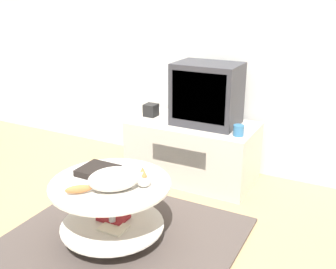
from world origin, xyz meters
TOP-DOWN VIEW (x-y plane):
  - ground_plane at (0.00, 0.00)m, footprint 12.00×12.00m
  - wall_back at (0.00, 1.44)m, footprint 8.00×0.05m
  - rug at (0.00, 0.00)m, footprint 1.44×1.27m
  - tv_stand at (0.01, 1.08)m, footprint 1.05×0.57m
  - tv at (0.11, 1.10)m, footprint 0.52×0.38m
  - speaker at (-0.40, 1.08)m, footprint 0.11×0.11m
  - mug at (0.45, 0.94)m, footprint 0.08×0.08m
  - coffee_table at (-0.05, -0.04)m, footprint 0.76×0.76m
  - dvd_box at (-0.20, 0.03)m, footprint 0.23×0.22m
  - cat at (0.04, -0.10)m, footprint 0.40×0.38m

SIDE VIEW (x-z plane):
  - ground_plane at x=0.00m, z-range 0.00..0.00m
  - rug at x=0.00m, z-range 0.00..0.02m
  - tv_stand at x=0.01m, z-range 0.00..0.50m
  - coffee_table at x=-0.05m, z-range 0.08..0.48m
  - dvd_box at x=-0.20m, z-range 0.43..0.47m
  - cat at x=0.04m, z-range 0.43..0.57m
  - mug at x=0.45m, z-range 0.50..0.59m
  - speaker at x=-0.40m, z-range 0.50..0.61m
  - tv at x=0.11m, z-range 0.50..1.01m
  - wall_back at x=0.00m, z-range 0.00..2.60m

